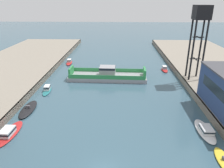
{
  "coord_description": "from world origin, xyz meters",
  "views": [
    {
      "loc": [
        1.72,
        -21.27,
        20.95
      ],
      "look_at": [
        0.0,
        26.35,
        2.0
      ],
      "focal_mm": 34.14,
      "sensor_mm": 36.0,
      "label": 1
    }
  ],
  "objects_px": {
    "crane_tower": "(201,21)",
    "moored_boat_mid_right": "(224,161)",
    "chain_ferry": "(107,75)",
    "moored_boat_near_left": "(205,130)",
    "moored_boat_far_left": "(165,69)",
    "moored_boat_upstream_a": "(28,109)",
    "moored_boat_near_right": "(47,89)",
    "moored_boat_far_right": "(69,62)",
    "moored_boat_mid_left": "(8,133)"
  },
  "relations": [
    {
      "from": "chain_ferry",
      "to": "moored_boat_mid_left",
      "type": "relative_size",
      "value": 2.79
    },
    {
      "from": "moored_boat_upstream_a",
      "to": "moored_boat_near_right",
      "type": "bearing_deg",
      "value": 85.45
    },
    {
      "from": "crane_tower",
      "to": "moored_boat_far_right",
      "type": "bearing_deg",
      "value": 154.32
    },
    {
      "from": "moored_boat_near_right",
      "to": "moored_boat_mid_right",
      "type": "xyz_separation_m",
      "value": [
        32.32,
        -23.28,
        -0.33
      ]
    },
    {
      "from": "chain_ferry",
      "to": "moored_boat_far_left",
      "type": "height_order",
      "value": "chain_ferry"
    },
    {
      "from": "moored_boat_mid_left",
      "to": "moored_boat_mid_right",
      "type": "height_order",
      "value": "moored_boat_mid_left"
    },
    {
      "from": "chain_ferry",
      "to": "moored_boat_near_right",
      "type": "height_order",
      "value": "chain_ferry"
    },
    {
      "from": "crane_tower",
      "to": "moored_boat_far_left",
      "type": "bearing_deg",
      "value": 114.55
    },
    {
      "from": "chain_ferry",
      "to": "moored_boat_near_right",
      "type": "distance_m",
      "value": 16.99
    },
    {
      "from": "moored_boat_far_right",
      "to": "moored_boat_mid_left",
      "type": "bearing_deg",
      "value": -90.72
    },
    {
      "from": "moored_boat_near_right",
      "to": "moored_boat_far_right",
      "type": "relative_size",
      "value": 0.93
    },
    {
      "from": "moored_boat_mid_right",
      "to": "moored_boat_far_left",
      "type": "height_order",
      "value": "moored_boat_far_left"
    },
    {
      "from": "moored_boat_mid_left",
      "to": "moored_boat_far_left",
      "type": "distance_m",
      "value": 48.52
    },
    {
      "from": "moored_boat_near_left",
      "to": "moored_boat_far_right",
      "type": "distance_m",
      "value": 52.04
    },
    {
      "from": "chain_ferry",
      "to": "moored_boat_near_left",
      "type": "xyz_separation_m",
      "value": [
        17.9,
        -25.53,
        -0.61
      ]
    },
    {
      "from": "moored_boat_near_right",
      "to": "moored_boat_mid_right",
      "type": "bearing_deg",
      "value": -35.77
    },
    {
      "from": "moored_boat_upstream_a",
      "to": "crane_tower",
      "type": "relative_size",
      "value": 0.43
    },
    {
      "from": "chain_ferry",
      "to": "moored_boat_mid_left",
      "type": "distance_m",
      "value": 31.15
    },
    {
      "from": "moored_boat_far_right",
      "to": "moored_boat_near_left",
      "type": "bearing_deg",
      "value": -51.72
    },
    {
      "from": "chain_ferry",
      "to": "moored_boat_far_left",
      "type": "relative_size",
      "value": 3.98
    },
    {
      "from": "moored_boat_far_left",
      "to": "moored_boat_upstream_a",
      "type": "relative_size",
      "value": 0.7
    },
    {
      "from": "moored_boat_far_left",
      "to": "moored_boat_upstream_a",
      "type": "distance_m",
      "value": 42.73
    },
    {
      "from": "moored_boat_mid_left",
      "to": "moored_boat_far_right",
      "type": "xyz_separation_m",
      "value": [
        0.53,
        42.69,
        0.02
      ]
    },
    {
      "from": "moored_boat_far_right",
      "to": "moored_boat_upstream_a",
      "type": "bearing_deg",
      "value": -91.23
    },
    {
      "from": "moored_boat_near_left",
      "to": "moored_boat_far_right",
      "type": "xyz_separation_m",
      "value": [
        -32.24,
        40.85,
        0.04
      ]
    },
    {
      "from": "chain_ferry",
      "to": "moored_boat_mid_right",
      "type": "bearing_deg",
      "value": -60.95
    },
    {
      "from": "moored_boat_upstream_a",
      "to": "moored_boat_mid_right",
      "type": "bearing_deg",
      "value": -22.35
    },
    {
      "from": "moored_boat_near_left",
      "to": "moored_boat_upstream_a",
      "type": "distance_m",
      "value": 33.65
    },
    {
      "from": "moored_boat_mid_left",
      "to": "moored_boat_upstream_a",
      "type": "distance_m",
      "value": 8.54
    },
    {
      "from": "moored_boat_near_left",
      "to": "moored_boat_far_left",
      "type": "xyz_separation_m",
      "value": [
        -0.24,
        34.16,
        0.01
      ]
    },
    {
      "from": "moored_boat_near_right",
      "to": "moored_boat_far_left",
      "type": "xyz_separation_m",
      "value": [
        31.96,
        17.78,
        -0.03
      ]
    },
    {
      "from": "chain_ferry",
      "to": "moored_boat_upstream_a",
      "type": "distance_m",
      "value": 24.14
    },
    {
      "from": "crane_tower",
      "to": "moored_boat_mid_right",
      "type": "bearing_deg",
      "value": -98.99
    },
    {
      "from": "chain_ferry",
      "to": "crane_tower",
      "type": "height_order",
      "value": "crane_tower"
    },
    {
      "from": "moored_boat_mid_right",
      "to": "moored_boat_mid_left",
      "type": "bearing_deg",
      "value": 171.23
    },
    {
      "from": "moored_boat_near_left",
      "to": "moored_boat_mid_right",
      "type": "height_order",
      "value": "moored_boat_near_left"
    },
    {
      "from": "moored_boat_near_right",
      "to": "moored_boat_mid_right",
      "type": "height_order",
      "value": "moored_boat_near_right"
    },
    {
      "from": "moored_boat_near_right",
      "to": "moored_boat_far_right",
      "type": "bearing_deg",
      "value": 90.08
    },
    {
      "from": "moored_boat_mid_left",
      "to": "crane_tower",
      "type": "xyz_separation_m",
      "value": [
        37.62,
        24.85,
        15.69
      ]
    },
    {
      "from": "moored_boat_mid_left",
      "to": "moored_boat_mid_right",
      "type": "distance_m",
      "value": 33.28
    },
    {
      "from": "moored_boat_mid_right",
      "to": "crane_tower",
      "type": "relative_size",
      "value": 0.33
    },
    {
      "from": "moored_boat_near_right",
      "to": "moored_boat_upstream_a",
      "type": "bearing_deg",
      "value": -94.55
    },
    {
      "from": "moored_boat_near_left",
      "to": "moored_boat_near_right",
      "type": "xyz_separation_m",
      "value": [
        -32.2,
        16.37,
        0.04
      ]
    },
    {
      "from": "chain_ferry",
      "to": "moored_boat_far_right",
      "type": "bearing_deg",
      "value": 133.1
    },
    {
      "from": "moored_boat_far_left",
      "to": "crane_tower",
      "type": "xyz_separation_m",
      "value": [
        5.09,
        -11.14,
        15.71
      ]
    },
    {
      "from": "moored_boat_near_left",
      "to": "moored_boat_near_right",
      "type": "distance_m",
      "value": 36.13
    },
    {
      "from": "moored_boat_near_left",
      "to": "moored_boat_upstream_a",
      "type": "relative_size",
      "value": 0.95
    },
    {
      "from": "moored_boat_mid_right",
      "to": "moored_boat_upstream_a",
      "type": "relative_size",
      "value": 0.75
    },
    {
      "from": "chain_ferry",
      "to": "moored_boat_far_right",
      "type": "height_order",
      "value": "chain_ferry"
    },
    {
      "from": "chain_ferry",
      "to": "crane_tower",
      "type": "xyz_separation_m",
      "value": [
        22.75,
        -2.51,
        15.1
      ]
    }
  ]
}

